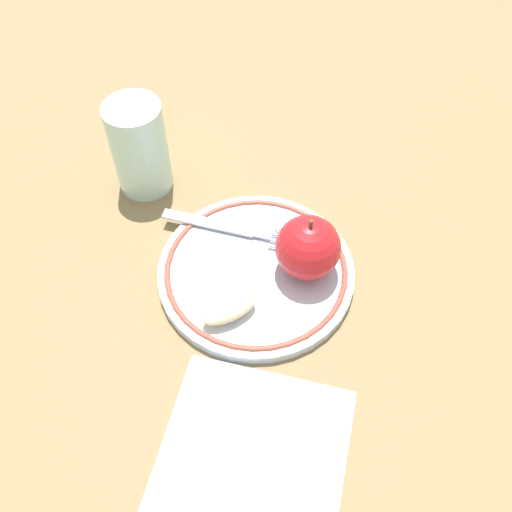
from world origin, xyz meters
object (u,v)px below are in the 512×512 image
apple_slice_front (229,310)px  fork (241,230)px  apple_red_whole (308,248)px  plate (256,271)px  drinking_glass (139,147)px  napkin_folded (252,456)px

apple_slice_front → fork: size_ratio=0.31×
apple_red_whole → plate: bearing=-7.8°
apple_red_whole → drinking_glass: (0.16, -0.16, 0.01)m
fork → napkin_folded: 0.24m
fork → plate: bearing=-55.7°
plate → apple_red_whole: (-0.05, 0.01, 0.04)m
apple_red_whole → drinking_glass: size_ratio=0.66×
apple_slice_front → drinking_glass: bearing=90.3°
drinking_glass → napkin_folded: (-0.07, 0.34, -0.05)m
fork → napkin_folded: size_ratio=1.14×
plate → apple_red_whole: bearing=172.2°
apple_slice_front → napkin_folded: apple_slice_front is taller
plate → drinking_glass: 0.19m
drinking_glass → napkin_folded: 0.35m
apple_red_whole → napkin_folded: apple_red_whole is taller
plate → fork: fork is taller
fork → napkin_folded: (0.02, 0.23, -0.01)m
drinking_glass → napkin_folded: bearing=102.5°
plate → napkin_folded: bearing=80.2°
plate → drinking_glass: drinking_glass is taller
apple_slice_front → drinking_glass: (0.07, -0.20, 0.03)m
fork → napkin_folded: bearing=-71.2°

